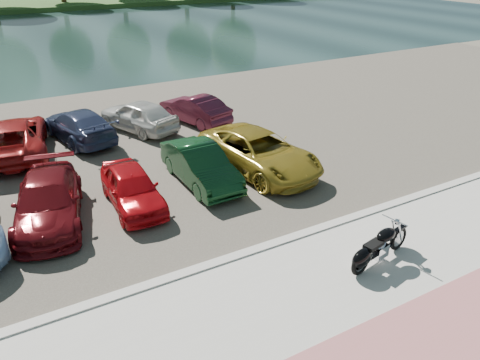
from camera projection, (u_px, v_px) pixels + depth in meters
name	position (u px, v px, depth m)	size (l,w,h in m)	color
ground	(343.00, 278.00, 11.67)	(200.00, 200.00, 0.00)	#595447
promenade	(372.00, 300.00, 10.87)	(60.00, 6.00, 0.10)	#B6B4AB
pink_path	(423.00, 341.00, 9.67)	(60.00, 2.00, 0.01)	#A9605F
kerb	(296.00, 237.00, 13.20)	(60.00, 0.30, 0.14)	#B6B4AB
parking_lot	(174.00, 138.00, 20.24)	(60.00, 18.00, 0.04)	#464139
river	(54.00, 38.00, 42.85)	(120.00, 40.00, 0.00)	#192D2A
far_bank	(13.00, 3.00, 67.67)	(120.00, 24.00, 0.60)	#284819
motorcycle	(375.00, 249.00, 11.82)	(2.31, 0.85, 1.05)	black
car_3	(48.00, 201.00, 13.79)	(1.84, 4.53, 1.31)	#5A0C11
car_4	(132.00, 188.00, 14.64)	(1.46, 3.62, 1.23)	#B90C12
car_5	(201.00, 165.00, 16.06)	(1.41, 4.04, 1.33)	#0E3318
car_6	(259.00, 152.00, 16.94)	(2.39, 5.18, 1.44)	olive
car_10	(13.00, 138.00, 18.22)	(2.41, 5.22, 1.45)	maroon
car_11	(79.00, 125.00, 19.70)	(1.83, 4.51, 1.31)	navy
car_12	(138.00, 115.00, 20.74)	(1.64, 4.07, 1.39)	silver
car_13	(194.00, 109.00, 21.75)	(1.34, 3.85, 1.27)	#531628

